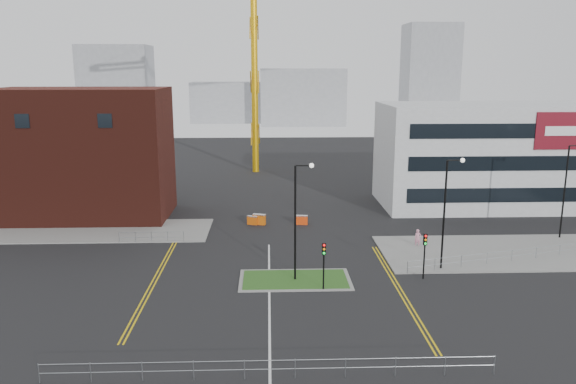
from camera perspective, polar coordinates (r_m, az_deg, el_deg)
name	(u,v)px	position (r m, az deg, el deg)	size (l,w,h in m)	color
ground	(270,327)	(36.52, -1.89, -13.58)	(200.00, 200.00, 0.00)	black
pavement_left	(70,231)	(60.50, -21.31, -3.73)	(28.00, 8.00, 0.12)	slate
pavement_right	(516,252)	(54.14, 22.16, -5.65)	(24.00, 10.00, 0.12)	slate
island_kerb	(295,280)	(43.88, 0.72, -8.91)	(8.60, 4.60, 0.08)	slate
grass_island	(295,280)	(43.87, 0.72, -8.89)	(8.00, 4.00, 0.12)	#204918
brick_building	(56,155)	(65.66, -22.54, 3.46)	(24.20, 10.07, 14.24)	#431710
office_block	(488,155)	(70.53, 19.66, 3.56)	(25.00, 12.20, 12.00)	#B9BCBE
streetlamp_island	(298,213)	(42.23, 1.04, -2.10)	(1.46, 0.36, 9.18)	black
streetlamp_right_near	(447,205)	(46.35, 15.89, -1.27)	(1.46, 0.36, 9.18)	black
streetlamp_right_far	(568,183)	(59.09, 26.53, 0.78)	(1.46, 0.36, 9.18)	black
traffic_light_island	(324,257)	(41.26, 3.66, -6.61)	(0.28, 0.33, 3.65)	black
traffic_light_right	(425,247)	(44.61, 13.73, -5.48)	(0.28, 0.33, 3.65)	black
railing_front	(270,365)	(30.85, -1.86, -17.16)	(24.05, 0.05, 1.10)	gray
railing_left	(151,235)	(54.19, -13.70, -4.29)	(6.05, 0.05, 1.10)	gray
railing_right	(512,253)	(51.15, 21.81, -5.81)	(19.05, 5.05, 1.10)	gray
centre_line	(269,314)	(38.33, -1.90, -12.26)	(0.15, 30.00, 0.01)	silver
yellow_left_a	(157,273)	(46.59, -13.18, -8.00)	(0.12, 24.00, 0.01)	gold
yellow_left_b	(161,273)	(46.54, -12.81, -8.01)	(0.12, 24.00, 0.01)	gold
yellow_right_a	(397,289)	(43.06, 11.02, -9.63)	(0.12, 20.00, 0.01)	gold
yellow_right_b	(401,289)	(43.12, 11.41, -9.62)	(0.12, 20.00, 0.01)	gold
skyline_a	(117,88)	(158.05, -16.97, 10.10)	(18.00, 12.00, 22.00)	gray
skyline_b	(303,97)	(163.32, 1.49, 9.63)	(24.00, 12.00, 16.00)	gray
skyline_c	(429,76)	(164.12, 14.16, 11.37)	(14.00, 12.00, 28.00)	gray
skyline_d	(242,102)	(173.29, -4.74, 9.09)	(30.00, 12.00, 12.00)	gray
pedestrian	(418,238)	(52.87, 13.04, -4.59)	(0.60, 0.40, 1.66)	pink
barrier_left	(259,219)	(58.88, -2.95, -2.75)	(1.40, 0.81, 1.12)	#CB560B
barrier_mid	(253,220)	(58.92, -3.62, -2.85)	(1.17, 0.74, 0.93)	#C94F0B
barrier_right	(302,220)	(58.85, 1.43, -2.81)	(1.21, 0.52, 0.99)	red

